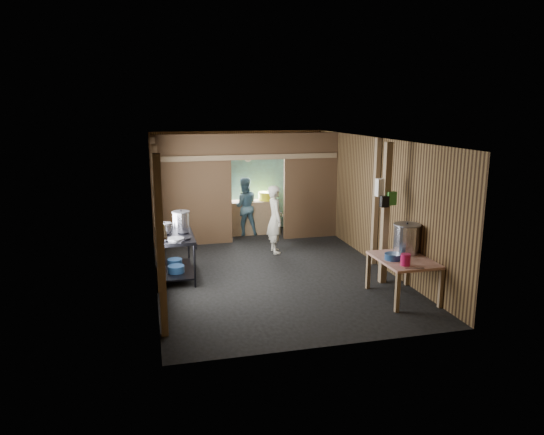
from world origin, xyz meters
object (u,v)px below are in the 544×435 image
object	(u,v)px
pink_bucket	(405,260)
cook	(275,219)
gas_range	(175,256)
yellow_tub	(266,196)
stove_pot_large	(181,220)
stock_pot	(407,239)
prep_table	(403,278)

from	to	relation	value
pink_bucket	cook	distance (m)	3.76
gas_range	pink_bucket	size ratio (longest dim) A/B	7.58
gas_range	yellow_tub	world-z (taller)	yellow_tub
pink_bucket	cook	xyz separation A→B (m)	(-1.27, 3.54, -0.03)
gas_range	cook	bearing A→B (deg)	27.53
gas_range	stove_pot_large	distance (m)	0.78
pink_bucket	yellow_tub	world-z (taller)	yellow_tub
stock_pot	cook	size ratio (longest dim) A/B	0.36
stove_pot_large	yellow_tub	world-z (taller)	stove_pot_large
stove_pot_large	cook	distance (m)	2.23
stove_pot_large	yellow_tub	distance (m)	3.45
stove_pot_large	prep_table	bearing A→B (deg)	-35.30
prep_table	pink_bucket	xyz separation A→B (m)	(-0.16, -0.34, 0.44)
stove_pot_large	stock_pot	distance (m)	4.34
gas_range	prep_table	xyz separation A→B (m)	(3.71, -2.01, -0.08)
yellow_tub	cook	xyz separation A→B (m)	(-0.23, -1.85, -0.20)
stove_pot_large	cook	size ratio (longest dim) A/B	0.23
pink_bucket	gas_range	bearing A→B (deg)	146.39
stock_pot	pink_bucket	distance (m)	0.75
gas_range	stock_pot	xyz separation A→B (m)	(3.90, -1.72, 0.52)
pink_bucket	yellow_tub	distance (m)	5.49
prep_table	cook	distance (m)	3.53
stove_pot_large	yellow_tub	xyz separation A→B (m)	(2.33, 2.54, -0.05)
gas_range	stove_pot_large	bearing A→B (deg)	71.03
stove_pot_large	stock_pot	bearing A→B (deg)	-30.63
yellow_tub	stock_pot	bearing A→B (deg)	-73.60
pink_bucket	cook	bearing A→B (deg)	109.69
prep_table	cook	size ratio (longest dim) A/B	0.78
pink_bucket	stock_pot	bearing A→B (deg)	60.77
stove_pot_large	stock_pot	xyz separation A→B (m)	(3.73, -2.21, -0.06)
stock_pot	cook	distance (m)	3.33
gas_range	cook	size ratio (longest dim) A/B	0.95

